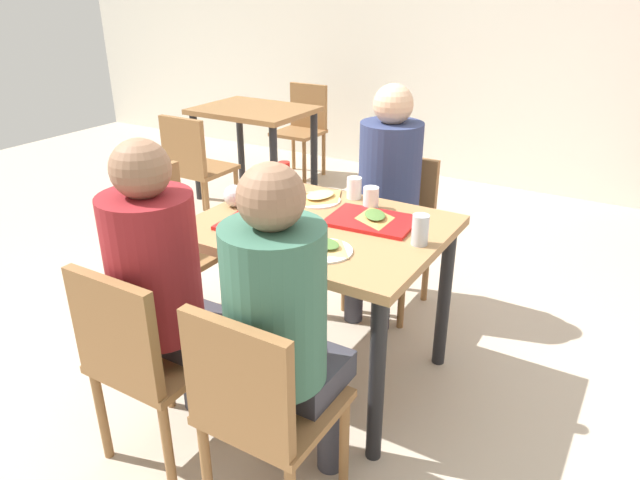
{
  "coord_description": "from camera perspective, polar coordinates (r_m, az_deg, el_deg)",
  "views": [
    {
      "loc": [
        1.16,
        -1.94,
        1.7
      ],
      "look_at": [
        0.0,
        0.0,
        0.68
      ],
      "focal_mm": 32.56,
      "sensor_mm": 36.0,
      "label": 1
    }
  ],
  "objects": [
    {
      "name": "chair_far_side",
      "position": [
        3.21,
        7.38,
        1.8
      ],
      "size": [
        0.4,
        0.4,
        0.83
      ],
      "color": "olive",
      "rests_on": "ground_plane"
    },
    {
      "name": "plastic_cup_b",
      "position": [
        2.14,
        -4.28,
        -0.41
      ],
      "size": [
        0.07,
        0.07,
        0.1
      ],
      "primitive_type": "cylinder",
      "color": "white",
      "rests_on": "main_table"
    },
    {
      "name": "pizza_slice_d",
      "position": [
        2.21,
        0.44,
        -0.48
      ],
      "size": [
        0.22,
        0.18,
        0.02
      ],
      "color": "#DBAD60",
      "rests_on": "paper_plate_near_edge"
    },
    {
      "name": "tray_red_near",
      "position": [
        2.43,
        -5.43,
        1.49
      ],
      "size": [
        0.38,
        0.29,
        0.02
      ],
      "primitive_type": "cube",
      "rotation": [
        0.0,
        0.0,
        0.09
      ],
      "color": "red",
      "rests_on": "main_table"
    },
    {
      "name": "background_chair_near",
      "position": [
        4.33,
        -12.27,
        7.37
      ],
      "size": [
        0.4,
        0.4,
        0.83
      ],
      "color": "olive",
      "rests_on": "ground_plane"
    },
    {
      "name": "background_chair_far",
      "position": [
        5.45,
        -1.67,
        11.34
      ],
      "size": [
        0.4,
        0.4,
        0.83
      ],
      "color": "olive",
      "rests_on": "ground_plane"
    },
    {
      "name": "ground_plane",
      "position": [
        2.83,
        0.0,
        -12.85
      ],
      "size": [
        10.0,
        10.0,
        0.02
      ],
      "primitive_type": "cube",
      "color": "#B7A893"
    },
    {
      "name": "pizza_slice_b",
      "position": [
        2.47,
        5.41,
        2.36
      ],
      "size": [
        0.21,
        0.23,
        0.02
      ],
      "color": "#C68C47",
      "rests_on": "tray_red_far"
    },
    {
      "name": "condiment_bottle",
      "position": [
        2.77,
        -3.52,
        6.08
      ],
      "size": [
        0.06,
        0.06,
        0.16
      ],
      "primitive_type": "cylinder",
      "color": "red",
      "rests_on": "main_table"
    },
    {
      "name": "person_in_brown_jacket",
      "position": [
        1.84,
        -3.75,
        -7.6
      ],
      "size": [
        0.32,
        0.42,
        1.24
      ],
      "color": "#383842",
      "rests_on": "ground_plane"
    },
    {
      "name": "tray_red_far",
      "position": [
        2.47,
        5.09,
        1.9
      ],
      "size": [
        0.38,
        0.29,
        0.02
      ],
      "primitive_type": "cube",
      "rotation": [
        0.0,
        0.0,
        0.08
      ],
      "color": "red",
      "rests_on": "main_table"
    },
    {
      "name": "person_in_red",
      "position": [
        2.14,
        -15.22,
        -3.6
      ],
      "size": [
        0.32,
        0.42,
        1.24
      ],
      "color": "#383842",
      "rests_on": "ground_plane"
    },
    {
      "name": "foil_bundle",
      "position": [
        2.65,
        -8.4,
        4.32
      ],
      "size": [
        0.1,
        0.1,
        0.1
      ],
      "primitive_type": "sphere",
      "color": "silver",
      "rests_on": "main_table"
    },
    {
      "name": "background_table",
      "position": [
        4.83,
        -6.47,
        11.28
      ],
      "size": [
        0.9,
        0.7,
        0.76
      ],
      "color": "olive",
      "rests_on": "ground_plane"
    },
    {
      "name": "pizza_slice_a",
      "position": [
        2.42,
        -6.33,
        1.81
      ],
      "size": [
        0.16,
        0.21,
        0.02
      ],
      "color": "#DBAD60",
      "rests_on": "tray_red_near"
    },
    {
      "name": "plastic_cup_c",
      "position": [
        2.7,
        -6.87,
        4.76
      ],
      "size": [
        0.07,
        0.07,
        0.1
      ],
      "primitive_type": "cylinder",
      "color": "white",
      "rests_on": "main_table"
    },
    {
      "name": "person_far_side",
      "position": [
        3.01,
        6.53,
        5.26
      ],
      "size": [
        0.32,
        0.42,
        1.24
      ],
      "color": "#383842",
      "rests_on": "ground_plane"
    },
    {
      "name": "plastic_cup_a",
      "position": [
        2.73,
        3.37,
        5.14
      ],
      "size": [
        0.07,
        0.07,
        0.1
      ],
      "primitive_type": "cylinder",
      "color": "white",
      "rests_on": "main_table"
    },
    {
      "name": "main_table",
      "position": [
        2.49,
        0.0,
        -0.67
      ],
      "size": [
        1.03,
        0.83,
        0.76
      ],
      "color": "#9E7247",
      "rests_on": "ground_plane"
    },
    {
      "name": "soda_can",
      "position": [
        2.27,
        9.82,
        0.99
      ],
      "size": [
        0.07,
        0.07,
        0.12
      ],
      "primitive_type": "cylinder",
      "color": "#B7BCC6",
      "rests_on": "main_table"
    },
    {
      "name": "plastic_cup_d",
      "position": [
        2.61,
        5.03,
        4.13
      ],
      "size": [
        0.07,
        0.07,
        0.1
      ],
      "primitive_type": "cylinder",
      "color": "white",
      "rests_on": "main_table"
    },
    {
      "name": "paper_plate_near_edge",
      "position": [
        2.19,
        0.38,
        -1.06
      ],
      "size": [
        0.22,
        0.22,
        0.01
      ],
      "primitive_type": "cylinder",
      "color": "white",
      "rests_on": "main_table"
    },
    {
      "name": "pizza_slice_c",
      "position": [
        2.72,
        -0.01,
        4.33
      ],
      "size": [
        0.19,
        0.25,
        0.02
      ],
      "color": "tan",
      "rests_on": "paper_plate_center"
    },
    {
      "name": "back_wall",
      "position": [
        5.28,
        19.39,
        19.74
      ],
      "size": [
        10.0,
        0.1,
        2.8
      ],
      "primitive_type": "cube",
      "color": "silver",
      "rests_on": "ground_plane"
    },
    {
      "name": "chair_near_left",
      "position": [
        2.19,
        -17.13,
        -10.74
      ],
      "size": [
        0.4,
        0.4,
        0.83
      ],
      "color": "olive",
      "rests_on": "ground_plane"
    },
    {
      "name": "chair_left_end",
      "position": [
        3.08,
        -14.5,
        0.18
      ],
      "size": [
        0.4,
        0.4,
        0.83
      ],
      "color": "olive",
      "rests_on": "ground_plane"
    },
    {
      "name": "paper_plate_center",
      "position": [
        2.7,
        -0.31,
        3.94
      ],
      "size": [
        0.22,
        0.22,
        0.01
      ],
      "primitive_type": "cylinder",
      "color": "white",
      "rests_on": "main_table"
    },
    {
      "name": "chair_near_right",
      "position": [
        1.9,
        -6.03,
        -15.84
      ],
      "size": [
        0.4,
        0.4,
        0.83
      ],
      "color": "olive",
      "rests_on": "ground_plane"
    }
  ]
}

